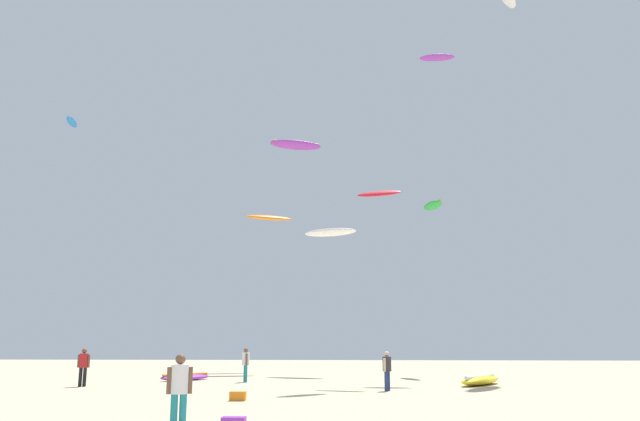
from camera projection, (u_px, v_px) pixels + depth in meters
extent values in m
cylinder|color=teal|center=(183.00, 414.00, 14.63)|extent=(0.17, 0.17, 0.89)
cylinder|color=teal|center=(174.00, 414.00, 14.57)|extent=(0.17, 0.17, 0.89)
cylinder|color=silver|center=(180.00, 379.00, 14.76)|extent=(0.41, 0.41, 0.66)
cylinder|color=brown|center=(190.00, 380.00, 14.82)|extent=(0.12, 0.12, 0.61)
cylinder|color=brown|center=(169.00, 381.00, 14.69)|extent=(0.12, 0.12, 0.61)
sphere|color=brown|center=(181.00, 359.00, 14.85)|extent=(0.24, 0.24, 0.24)
cylinder|color=teal|center=(246.00, 374.00, 32.43)|extent=(0.16, 0.16, 0.85)
cylinder|color=teal|center=(245.00, 374.00, 32.61)|extent=(0.16, 0.16, 0.85)
cylinder|color=silver|center=(246.00, 359.00, 32.67)|extent=(0.39, 0.39, 0.64)
cylinder|color=brown|center=(247.00, 360.00, 32.45)|extent=(0.11, 0.11, 0.59)
cylinder|color=brown|center=(245.00, 359.00, 32.88)|extent=(0.11, 0.11, 0.59)
sphere|color=brown|center=(246.00, 350.00, 32.76)|extent=(0.23, 0.23, 0.23)
cylinder|color=navy|center=(388.00, 381.00, 26.94)|extent=(0.15, 0.15, 0.82)
cylinder|color=navy|center=(386.00, 381.00, 26.79)|extent=(0.15, 0.15, 0.82)
cylinder|color=#2D2D33|center=(387.00, 364.00, 27.01)|extent=(0.37, 0.37, 0.61)
cylinder|color=beige|center=(389.00, 364.00, 27.19)|extent=(0.11, 0.11, 0.56)
cylinder|color=beige|center=(385.00, 365.00, 26.83)|extent=(0.11, 0.11, 0.56)
sphere|color=beige|center=(387.00, 354.00, 27.10)|extent=(0.22, 0.22, 0.22)
cylinder|color=black|center=(85.00, 377.00, 29.41)|extent=(0.16, 0.16, 0.86)
cylinder|color=black|center=(80.00, 377.00, 29.40)|extent=(0.16, 0.16, 0.86)
cylinder|color=#B21E23|center=(84.00, 361.00, 29.56)|extent=(0.40, 0.40, 0.65)
cylinder|color=brown|center=(89.00, 361.00, 29.56)|extent=(0.12, 0.12, 0.60)
cylinder|color=brown|center=(79.00, 361.00, 29.54)|extent=(0.12, 0.12, 0.60)
sphere|color=brown|center=(84.00, 351.00, 29.65)|extent=(0.23, 0.23, 0.23)
ellipsoid|color=yellow|center=(480.00, 380.00, 30.34)|extent=(3.06, 4.12, 0.44)
cylinder|color=white|center=(480.00, 376.00, 30.38)|extent=(2.05, 3.34, 0.18)
ellipsoid|color=purple|center=(185.00, 377.00, 33.82)|extent=(2.67, 3.05, 0.40)
cylinder|color=orange|center=(186.00, 374.00, 33.84)|extent=(1.91, 2.38, 0.14)
cube|color=orange|center=(238.00, 396.00, 22.49)|extent=(0.56, 0.36, 0.32)
ellipsoid|color=purple|center=(296.00, 145.00, 48.90)|extent=(4.22, 2.50, 0.74)
cylinder|color=orange|center=(296.00, 143.00, 48.93)|extent=(3.57, 1.42, 0.18)
ellipsoid|color=orange|center=(269.00, 218.00, 48.04)|extent=(3.73, 2.39, 0.61)
ellipsoid|color=red|center=(379.00, 194.00, 33.03)|extent=(2.48, 1.34, 0.52)
ellipsoid|color=green|center=(433.00, 206.00, 42.20)|extent=(1.47, 2.76, 0.58)
cylinder|color=orange|center=(433.00, 204.00, 42.23)|extent=(0.77, 2.37, 0.12)
ellipsoid|color=purple|center=(437.00, 58.00, 42.13)|extent=(2.34, 0.81, 0.42)
ellipsoid|color=white|center=(330.00, 232.00, 41.94)|extent=(3.86, 2.34, 0.60)
ellipsoid|color=blue|center=(72.00, 122.00, 51.62)|extent=(1.53, 2.80, 0.43)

